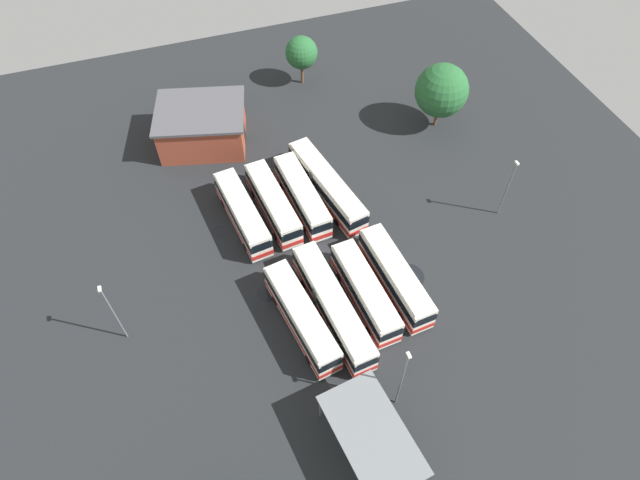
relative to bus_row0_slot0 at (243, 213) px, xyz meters
name	(u,v)px	position (x,y,z in m)	size (l,w,h in m)	color
ground_plane	(316,256)	(7.07, 6.36, -1.92)	(94.18, 94.18, 0.00)	black
bus_row0_slot0	(243,213)	(0.00, 0.00, 0.00)	(11.95, 3.98, 3.64)	silver
bus_row0_slot1	(273,203)	(-0.32, 3.68, 0.00)	(11.72, 3.74, 3.64)	silver
bus_row0_slot2	(302,196)	(-0.36, 7.20, 0.00)	(11.88, 3.47, 3.64)	silver
bus_row0_slot3	(327,185)	(-1.00, 10.45, 0.00)	(14.61, 5.21, 3.64)	silver
bus_row1_slot0	(302,317)	(14.96, 2.20, 0.00)	(12.36, 4.42, 3.64)	silver
bus_row1_slot1	(333,306)	(14.74, 5.51, 0.00)	(14.57, 3.99, 3.64)	silver
bus_row1_slot2	(365,292)	(14.29, 9.17, 0.00)	(11.51, 3.41, 3.64)	silver
bus_row1_slot3	(395,277)	(13.62, 12.81, 0.00)	(12.13, 3.52, 3.64)	silver
depot_building	(202,126)	(-15.59, -1.35, 0.68)	(11.80, 13.14, 5.15)	#99422D
maintenance_shelter	(372,435)	(28.36, 3.96, 2.08)	(10.36, 6.68, 4.22)	slate
lamp_post_by_building	(113,312)	(10.33, -14.54, 2.87)	(0.56, 0.28, 8.74)	slate
lamp_post_near_entrance	(508,186)	(8.04, 28.66, 2.58)	(0.56, 0.28, 8.16)	slate
lamp_post_far_corner	(402,378)	(25.18, 7.90, 3.33)	(0.56, 0.28, 9.65)	slate
tree_north_edge	(442,91)	(-8.74, 28.78, 3.64)	(6.87, 6.87, 9.00)	brown
tree_west_edge	(301,53)	(-23.67, 14.71, 2.96)	(4.54, 4.54, 7.17)	brown
puddle_front_lane	(408,277)	(12.89, 14.86, -1.92)	(3.50, 3.50, 0.01)	black
puddle_centre_drain	(268,292)	(9.91, 0.06, -1.92)	(2.41, 2.41, 0.01)	black
puddle_between_rows	(220,232)	(0.15, -2.93, -1.92)	(1.94, 1.94, 0.01)	black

